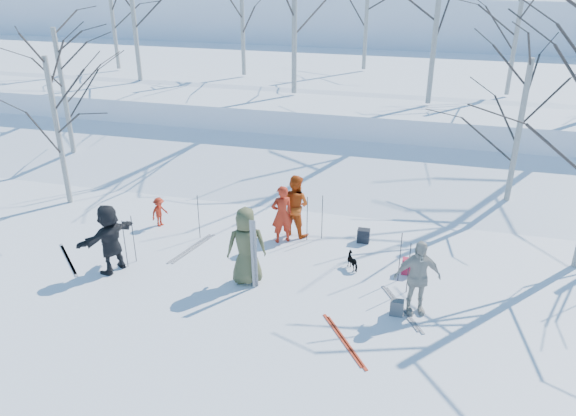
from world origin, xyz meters
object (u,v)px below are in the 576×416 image
(skier_olive_center, at_px, (246,246))
(skier_red_north, at_px, (282,214))
(dog, at_px, (353,261))
(backpack_grey, at_px, (397,308))
(skier_cream_east, at_px, (417,277))
(backpack_red, at_px, (408,266))
(skier_grey_west, at_px, (110,238))
(skier_redor_behind, at_px, (295,205))
(skier_red_seated, at_px, (159,212))
(backpack_dark, at_px, (363,236))

(skier_olive_center, bearing_deg, skier_red_north, -119.27)
(dog, height_order, backpack_grey, dog)
(skier_red_north, distance_m, skier_cream_east, 4.58)
(backpack_red, height_order, backpack_grey, backpack_red)
(skier_olive_center, xyz_separation_m, backpack_red, (3.86, 1.37, -0.79))
(skier_red_north, bearing_deg, skier_grey_west, 0.52)
(skier_redor_behind, distance_m, skier_red_seated, 4.09)
(skier_cream_east, distance_m, skier_grey_west, 7.61)
(skier_red_north, distance_m, backpack_dark, 2.40)
(backpack_dark, bearing_deg, skier_red_north, -166.77)
(backpack_dark, bearing_deg, backpack_grey, -70.08)
(skier_grey_west, distance_m, backpack_grey, 7.27)
(backpack_red, bearing_deg, backpack_grey, -94.25)
(skier_red_north, height_order, skier_grey_west, skier_grey_west)
(dog, bearing_deg, skier_olive_center, -14.43)
(skier_red_seated, relative_size, skier_grey_west, 0.49)
(dog, distance_m, backpack_grey, 2.18)
(skier_olive_center, distance_m, skier_red_north, 2.28)
(skier_red_north, relative_size, backpack_red, 4.04)
(dog, bearing_deg, skier_red_seated, -51.48)
(skier_olive_center, height_order, skier_cream_east, skier_olive_center)
(skier_grey_west, bearing_deg, skier_cream_east, 111.38)
(skier_red_north, distance_m, skier_red_seated, 3.81)
(skier_redor_behind, bearing_deg, skier_olive_center, 99.12)
(skier_grey_west, bearing_deg, backpack_red, 123.97)
(skier_olive_center, distance_m, backpack_dark, 3.85)
(backpack_red, bearing_deg, skier_grey_west, -166.80)
(skier_redor_behind, relative_size, skier_red_seated, 2.01)
(skier_red_north, height_order, skier_redor_behind, skier_redor_behind)
(skier_red_north, bearing_deg, backpack_red, 132.02)
(backpack_red, bearing_deg, skier_cream_east, -81.91)
(skier_red_seated, bearing_deg, dog, -79.27)
(skier_red_north, distance_m, backpack_red, 3.74)
(skier_red_north, relative_size, backpack_dark, 4.24)
(skier_olive_center, bearing_deg, skier_grey_west, -16.35)
(skier_red_seated, xyz_separation_m, backpack_red, (7.37, -0.93, -0.24))
(backpack_red, distance_m, backpack_grey, 1.88)
(skier_grey_west, bearing_deg, skier_redor_behind, 148.85)
(skier_redor_behind, relative_size, skier_cream_east, 1.00)
(skier_grey_west, relative_size, dog, 3.54)
(backpack_grey, bearing_deg, skier_red_north, 141.20)
(skier_redor_behind, bearing_deg, skier_red_north, 85.75)
(dog, bearing_deg, backpack_red, 142.41)
(skier_redor_behind, distance_m, backpack_red, 3.70)
(skier_grey_west, distance_m, backpack_dark, 6.85)
(skier_olive_center, distance_m, skier_cream_east, 4.11)
(skier_olive_center, height_order, skier_red_north, skier_olive_center)
(backpack_grey, bearing_deg, dog, 125.21)
(skier_olive_center, relative_size, skier_grey_west, 1.08)
(skier_grey_west, xyz_separation_m, backpack_red, (7.37, 1.73, -0.71))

